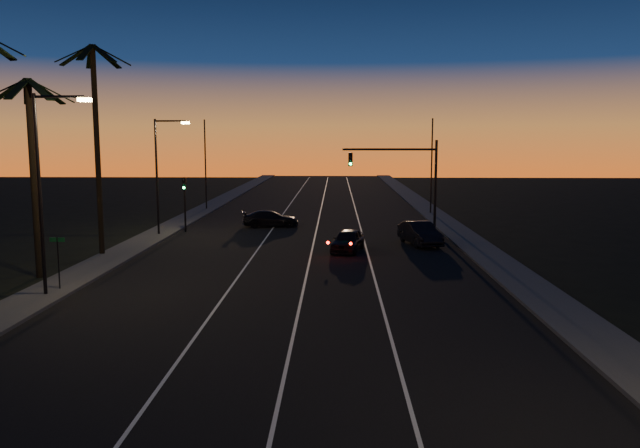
{
  "coord_description": "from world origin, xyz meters",
  "views": [
    {
      "loc": [
        2.02,
        -6.97,
        7.01
      ],
      "look_at": [
        1.27,
        22.19,
        3.06
      ],
      "focal_mm": 35.0,
      "sensor_mm": 36.0,
      "label": 1
    }
  ],
  "objects_px": {
    "signal_mast": "(404,170)",
    "lead_car": "(348,240)",
    "cross_car": "(271,219)",
    "right_car": "(420,233)"
  },
  "relations": [
    {
      "from": "signal_mast",
      "to": "right_car",
      "type": "bearing_deg",
      "value": -84.33
    },
    {
      "from": "right_car",
      "to": "lead_car",
      "type": "bearing_deg",
      "value": -151.68
    },
    {
      "from": "signal_mast",
      "to": "lead_car",
      "type": "height_order",
      "value": "signal_mast"
    },
    {
      "from": "signal_mast",
      "to": "lead_car",
      "type": "relative_size",
      "value": 1.49
    },
    {
      "from": "signal_mast",
      "to": "lead_car",
      "type": "distance_m",
      "value": 10.05
    },
    {
      "from": "signal_mast",
      "to": "cross_car",
      "type": "relative_size",
      "value": 1.48
    },
    {
      "from": "signal_mast",
      "to": "cross_car",
      "type": "xyz_separation_m",
      "value": [
        -10.41,
        2.98,
        -4.11
      ]
    },
    {
      "from": "cross_car",
      "to": "right_car",
      "type": "bearing_deg",
      "value": -37.58
    },
    {
      "from": "right_car",
      "to": "cross_car",
      "type": "bearing_deg",
      "value": 142.42
    },
    {
      "from": "lead_car",
      "to": "right_car",
      "type": "xyz_separation_m",
      "value": [
        4.9,
        2.64,
        0.07
      ]
    }
  ]
}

